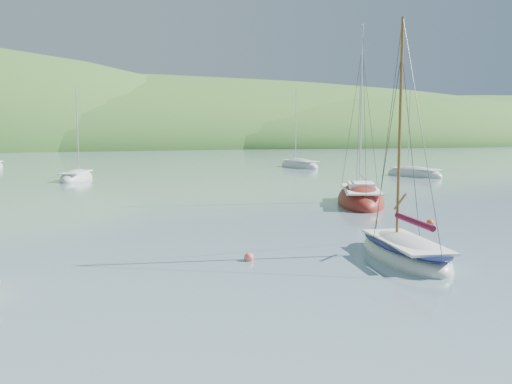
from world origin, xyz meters
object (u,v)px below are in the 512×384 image
object	(u,v)px
distant_sloop_d	(414,175)
daysailer_white	(404,253)
distant_sloop_a	(76,178)
distant_sloop_b	(299,166)
sloop_red	(361,200)

from	to	relation	value
distant_sloop_d	daysailer_white	bearing A→B (deg)	-142.02
distant_sloop_a	distant_sloop_b	xyz separation A→B (m)	(28.42, 10.07, 0.01)
sloop_red	distant_sloop_a	world-z (taller)	sloop_red
daysailer_white	sloop_red	xyz separation A→B (m)	(6.44, 15.17, 0.01)
sloop_red	distant_sloop_b	bearing A→B (deg)	98.14
daysailer_white	distant_sloop_d	xyz separation A→B (m)	(23.18, 33.57, -0.05)
sloop_red	distant_sloop_d	xyz separation A→B (m)	(16.74, 18.40, -0.06)
daysailer_white	distant_sloop_d	world-z (taller)	daysailer_white
daysailer_white	distant_sloop_a	size ratio (longest dim) A/B	1.02
daysailer_white	distant_sloop_a	world-z (taller)	daysailer_white
distant_sloop_b	distant_sloop_a	bearing A→B (deg)	-169.90
daysailer_white	distant_sloop_b	world-z (taller)	distant_sloop_b
distant_sloop_d	distant_sloop_b	bearing A→B (deg)	93.38
sloop_red	distant_sloop_b	size ratio (longest dim) A/B	1.19
distant_sloop_a	distant_sloop_d	distance (m)	35.42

